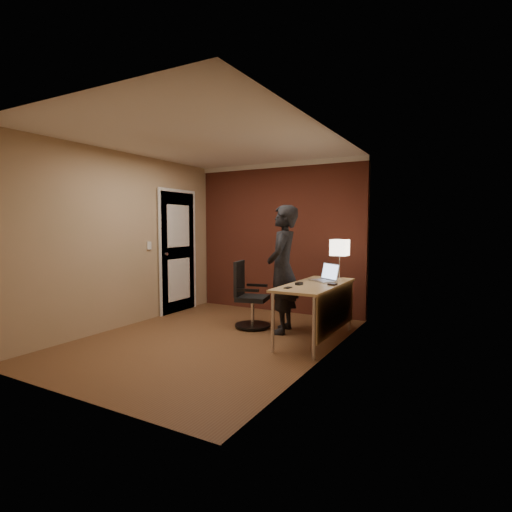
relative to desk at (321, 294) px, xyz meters
name	(u,v)px	position (x,y,z in m)	size (l,w,h in m)	color
room	(252,231)	(-1.53, 0.95, 0.77)	(4.00, 4.00, 4.00)	brown
desk	(321,294)	(0.00, 0.00, 0.00)	(0.60, 1.50, 0.73)	tan
desk_lamp	(340,248)	(0.03, 0.65, 0.55)	(0.22, 0.22, 0.54)	silver
laptop	(326,276)	(-0.03, 0.29, 0.19)	(0.42, 0.40, 0.23)	silver
mouse	(299,284)	(-0.21, -0.20, 0.14)	(0.06, 0.10, 0.03)	black
phone	(288,288)	(-0.22, -0.49, 0.13)	(0.06, 0.12, 0.01)	black
wallet	(332,284)	(0.15, -0.01, 0.14)	(0.09, 0.11, 0.02)	black
office_chair	(249,299)	(-1.14, 0.16, -0.19)	(0.51, 0.57, 0.93)	black
person	(283,269)	(-0.61, 0.17, 0.26)	(0.63, 0.41, 1.73)	black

